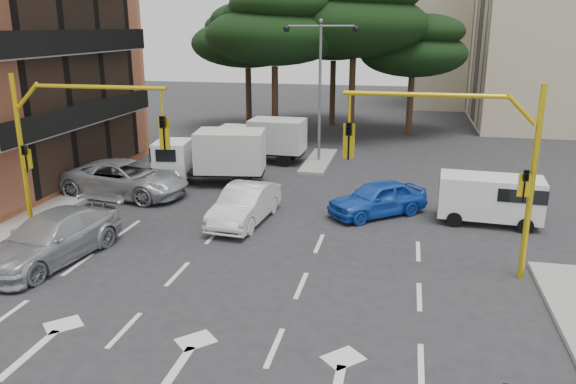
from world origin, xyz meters
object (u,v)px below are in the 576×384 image
Objects in this scene: signal_mast_left at (64,136)px; street_lamp_center at (320,66)px; car_blue_compact at (378,198)px; car_white_hatch at (245,205)px; car_silver_cross_a at (125,179)px; car_silver_cross_b at (219,159)px; box_truck_b at (262,140)px; van_white at (490,200)px; car_silver_wagon at (51,238)px; box_truck_a at (211,157)px; signal_mast_right at (472,154)px.

street_lamp_center is (6.80, 14.01, 1.54)m from signal_mast_left.
street_lamp_center reaches higher than car_blue_compact.
car_silver_cross_a reaches higher than car_white_hatch.
box_truck_b reaches higher than car_silver_cross_b.
van_white is (4.39, -0.06, 0.25)m from car_blue_compact.
car_blue_compact is at bearing 43.87° from car_silver_wagon.
car_blue_compact is 0.78× the size of box_truck_a.
car_white_hatch is at bearing -162.26° from car_silver_cross_b.
car_silver_cross_b is at bearing 80.69° from signal_mast_left.
street_lamp_center is at bearing -46.83° from box_truck_a.
car_silver_wagon is at bearing -172.25° from signal_mast_right.
car_silver_cross_a reaches higher than car_silver_wagon.
box_truck_a is at bearing 74.57° from signal_mast_left.
box_truck_b is (1.77, 2.50, 0.61)m from car_silver_cross_b.
signal_mast_right is 1.32× the size of car_white_hatch.
car_silver_cross_a is at bearing -87.60° from van_white.
car_silver_wagon is at bearing -131.26° from car_white_hatch.
car_silver_wagon is (0.30, -1.81, -3.10)m from signal_mast_left.
street_lamp_center reaches higher than car_silver_cross_a.
box_truck_b reaches higher than car_white_hatch.
car_silver_cross_a is 1.08× the size of box_truck_a.
van_white is (15.04, 5.11, -2.91)m from signal_mast_left.
car_silver_cross_a is (-7.66, -8.48, -4.61)m from street_lamp_center.
car_blue_compact is (5.11, 2.02, -0.02)m from car_white_hatch.
signal_mast_right is 16.47m from car_silver_cross_b.
car_white_hatch is 0.83× the size of box_truck_a.
car_white_hatch is 1.23× the size of car_silver_cross_b.
car_silver_cross_a is 1.51× the size of van_white.
car_blue_compact is (10.65, 5.18, -3.16)m from signal_mast_left.
box_truck_a is (-8.35, 3.18, 0.61)m from car_blue_compact.
car_silver_wagon is 1.00× the size of box_truck_a.
car_white_hatch is 9.70m from van_white.
box_truck_a reaches higher than car_silver_wagon.
box_truck_a reaches higher than car_blue_compact.
car_silver_wagon is 12.91m from car_silver_cross_b.
van_white is at bearing 74.34° from signal_mast_right.
car_white_hatch is at bearing -107.31° from car_blue_compact.
car_silver_wagon is (-6.50, -15.82, -4.64)m from street_lamp_center.
car_blue_compact is 1.15× the size of car_silver_cross_b.
car_blue_compact is 0.84× the size of box_truck_b.
signal_mast_left is 1.62× the size of car_silver_cross_b.
signal_mast_right reaches higher than box_truck_a.
car_silver_wagon is at bearing -94.89° from car_blue_compact.
signal_mast_right is 13.78m from car_silver_wagon.
signal_mast_left reaches higher than van_white.
van_white is (9.50, 1.96, 0.23)m from car_white_hatch.
car_silver_wagon is 1.07× the size of box_truck_b.
car_silver_cross_b is 0.95× the size of van_white.
car_silver_wagon is at bearing -164.58° from car_silver_cross_a.
street_lamp_center is 1.32× the size of car_silver_cross_a.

